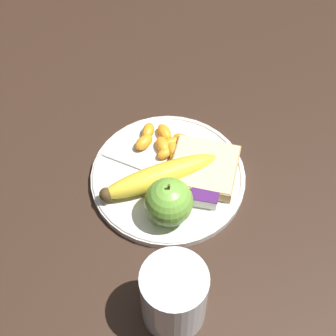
% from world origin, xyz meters
% --- Properties ---
extents(ground_plane, '(3.00, 3.00, 0.00)m').
position_xyz_m(ground_plane, '(0.00, 0.00, 0.00)').
color(ground_plane, '#332116').
extents(plate, '(0.23, 0.23, 0.01)m').
position_xyz_m(plate, '(0.00, 0.00, 0.01)').
color(plate, silver).
rests_on(plate, ground_plane).
extents(juice_glass, '(0.08, 0.08, 0.11)m').
position_xyz_m(juice_glass, '(-0.05, 0.20, 0.05)').
color(juice_glass, silver).
rests_on(juice_glass, ground_plane).
extents(apple, '(0.07, 0.07, 0.08)m').
position_xyz_m(apple, '(-0.01, 0.07, 0.05)').
color(apple, '#72B23D').
rests_on(apple, plate).
extents(banana, '(0.17, 0.13, 0.04)m').
position_xyz_m(banana, '(0.01, 0.02, 0.03)').
color(banana, yellow).
rests_on(banana, plate).
extents(bread_slice, '(0.10, 0.10, 0.02)m').
position_xyz_m(bread_slice, '(-0.05, -0.02, 0.02)').
color(bread_slice, '#AB8751').
rests_on(bread_slice, plate).
extents(fork, '(0.19, 0.06, 0.00)m').
position_xyz_m(fork, '(-0.00, 0.00, 0.01)').
color(fork, silver).
rests_on(fork, plate).
extents(jam_packet, '(0.04, 0.03, 0.02)m').
position_xyz_m(jam_packet, '(-0.06, 0.03, 0.02)').
color(jam_packet, white).
rests_on(jam_packet, plate).
extents(orange_segment_0, '(0.03, 0.04, 0.02)m').
position_xyz_m(orange_segment_0, '(0.02, -0.05, 0.02)').
color(orange_segment_0, orange).
rests_on(orange_segment_0, plate).
extents(orange_segment_1, '(0.04, 0.03, 0.02)m').
position_xyz_m(orange_segment_1, '(0.01, -0.05, 0.02)').
color(orange_segment_1, orange).
rests_on(orange_segment_1, plate).
extents(orange_segment_2, '(0.02, 0.03, 0.02)m').
position_xyz_m(orange_segment_2, '(0.05, -0.07, 0.02)').
color(orange_segment_2, orange).
rests_on(orange_segment_2, plate).
extents(orange_segment_3, '(0.03, 0.04, 0.02)m').
position_xyz_m(orange_segment_3, '(0.00, -0.04, 0.02)').
color(orange_segment_3, orange).
rests_on(orange_segment_3, plate).
extents(orange_segment_4, '(0.04, 0.04, 0.02)m').
position_xyz_m(orange_segment_4, '(-0.01, -0.02, 0.02)').
color(orange_segment_4, orange).
rests_on(orange_segment_4, plate).
extents(orange_segment_5, '(0.04, 0.03, 0.02)m').
position_xyz_m(orange_segment_5, '(-0.01, -0.06, 0.02)').
color(orange_segment_5, orange).
rests_on(orange_segment_5, plate).
extents(orange_segment_6, '(0.03, 0.04, 0.02)m').
position_xyz_m(orange_segment_6, '(0.05, -0.05, 0.02)').
color(orange_segment_6, orange).
rests_on(orange_segment_6, plate).
extents(orange_segment_7, '(0.03, 0.03, 0.02)m').
position_xyz_m(orange_segment_7, '(0.01, -0.04, 0.02)').
color(orange_segment_7, orange).
rests_on(orange_segment_7, plate).
extents(orange_segment_8, '(0.03, 0.04, 0.02)m').
position_xyz_m(orange_segment_8, '(0.02, -0.07, 0.02)').
color(orange_segment_8, orange).
rests_on(orange_segment_8, plate).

